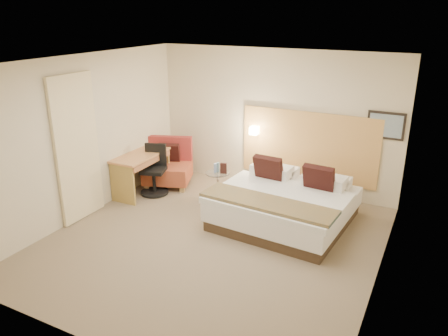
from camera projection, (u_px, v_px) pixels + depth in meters
The scene contains 20 objects.
floor at pixel (213, 242), 6.71m from camera, with size 4.80×5.00×0.02m, color #786751.
ceiling at pixel (211, 61), 5.78m from camera, with size 4.80×5.00×0.02m, color white.
wall_back at pixel (274, 121), 8.35m from camera, with size 4.80×0.02×2.70m, color beige.
wall_front at pixel (85, 234), 4.15m from camera, with size 4.80×0.02×2.70m, color beige.
wall_left at pixel (85, 137), 7.28m from camera, with size 0.02×5.00×2.70m, color beige.
wall_right at pixel (388, 188), 5.21m from camera, with size 0.02×5.00×2.70m, color beige.
headboard_panel at pixel (308, 146), 8.15m from camera, with size 2.60×0.04×1.30m, color tan.
art_frame at pixel (386, 125), 7.40m from camera, with size 0.62×0.03×0.47m, color black.
art_canvas at pixel (386, 126), 7.39m from camera, with size 0.54×0.01×0.39m, color #768DA2.
lamp_arm at pixel (255, 130), 8.49m from camera, with size 0.02×0.02×0.12m, color silver.
lamp_shade at pixel (254, 130), 8.44m from camera, with size 0.15×0.15×0.15m, color #FFEDC6.
curtain at pixel (77, 149), 7.09m from camera, with size 0.06×0.90×2.42m, color beige.
bottle_a at pixel (215, 168), 8.06m from camera, with size 0.05×0.05×0.18m, color #95B1E6.
bottle_b at pixel (218, 167), 8.11m from camera, with size 0.05×0.05×0.18m, color #7DAAC1.
menu_folder at pixel (223, 168), 8.03m from camera, with size 0.12×0.05×0.20m, color black.
bed at pixel (285, 204), 7.22m from camera, with size 2.20×2.16×1.01m.
lounge_chair at pixel (168, 167), 8.79m from camera, with size 1.10×1.03×0.93m.
side_table at pixel (218, 184), 8.17m from camera, with size 0.58×0.58×0.50m.
desk at pixel (142, 162), 8.31m from camera, with size 0.60×1.26×0.78m.
desk_chair at pixel (155, 174), 8.36m from camera, with size 0.67×0.67×0.94m.
Camera 1 is at (2.85, -5.19, 3.36)m, focal length 35.00 mm.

